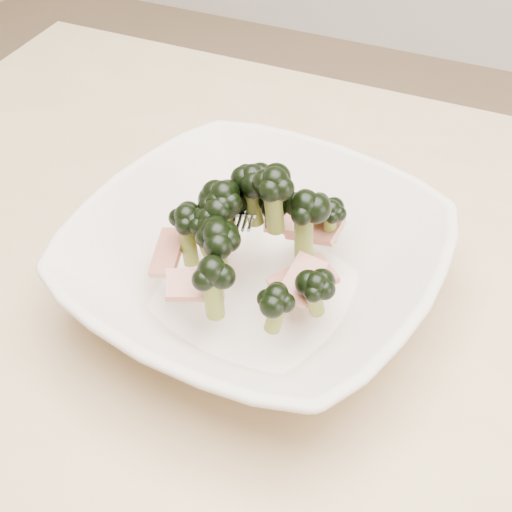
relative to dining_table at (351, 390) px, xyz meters
name	(u,v)px	position (x,y,z in m)	size (l,w,h in m)	color
dining_table	(351,390)	(0.00, 0.00, 0.00)	(1.20, 0.80, 0.75)	tan
broccoli_dish	(255,261)	(-0.10, -0.01, 0.14)	(0.36, 0.36, 0.14)	beige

